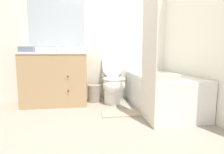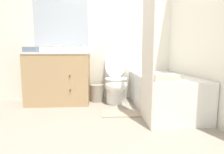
{
  "view_description": "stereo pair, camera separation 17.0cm",
  "coord_description": "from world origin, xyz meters",
  "px_view_note": "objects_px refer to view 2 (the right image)",
  "views": [
    {
      "loc": [
        -0.22,
        -1.66,
        0.83
      ],
      "look_at": [
        0.11,
        0.74,
        0.52
      ],
      "focal_mm": 28.0,
      "sensor_mm": 36.0,
      "label": 1
    },
    {
      "loc": [
        -0.05,
        -1.67,
        0.83
      ],
      "look_at": [
        0.11,
        0.74,
        0.52
      ],
      "focal_mm": 28.0,
      "sensor_mm": 36.0,
      "label": 2
    }
  ],
  "objects_px": {
    "bath_towel_folded": "(165,78)",
    "hand_towel_folded": "(31,50)",
    "bathtub": "(162,92)",
    "toilet": "(116,83)",
    "bath_mat": "(122,113)",
    "wastebasket": "(97,93)",
    "tissue_box": "(72,50)",
    "soap_dispenser": "(83,49)",
    "sink_faucet": "(61,51)",
    "vanity_cabinet": "(59,77)"
  },
  "relations": [
    {
      "from": "bathtub",
      "to": "wastebasket",
      "type": "distance_m",
      "value": 1.14
    },
    {
      "from": "wastebasket",
      "to": "hand_towel_folded",
      "type": "xyz_separation_m",
      "value": [
        -1.02,
        -0.25,
        0.76
      ]
    },
    {
      "from": "bath_towel_folded",
      "to": "hand_towel_folded",
      "type": "bearing_deg",
      "value": 156.18
    },
    {
      "from": "bathtub",
      "to": "bath_towel_folded",
      "type": "distance_m",
      "value": 0.65
    },
    {
      "from": "vanity_cabinet",
      "to": "wastebasket",
      "type": "relative_size",
      "value": 3.47
    },
    {
      "from": "soap_dispenser",
      "to": "wastebasket",
      "type": "bearing_deg",
      "value": 9.39
    },
    {
      "from": "soap_dispenser",
      "to": "sink_faucet",
      "type": "bearing_deg",
      "value": 158.56
    },
    {
      "from": "soap_dispenser",
      "to": "bath_mat",
      "type": "relative_size",
      "value": 0.26
    },
    {
      "from": "wastebasket",
      "to": "soap_dispenser",
      "type": "bearing_deg",
      "value": -170.61
    },
    {
      "from": "bath_mat",
      "to": "hand_towel_folded",
      "type": "bearing_deg",
      "value": 161.25
    },
    {
      "from": "hand_towel_folded",
      "to": "sink_faucet",
      "type": "bearing_deg",
      "value": 44.96
    },
    {
      "from": "toilet",
      "to": "tissue_box",
      "type": "distance_m",
      "value": 0.93
    },
    {
      "from": "bathtub",
      "to": "bath_mat",
      "type": "bearing_deg",
      "value": -162.73
    },
    {
      "from": "toilet",
      "to": "bath_mat",
      "type": "distance_m",
      "value": 0.69
    },
    {
      "from": "soap_dispenser",
      "to": "hand_towel_folded",
      "type": "distance_m",
      "value": 0.82
    },
    {
      "from": "tissue_box",
      "to": "soap_dispenser",
      "type": "height_order",
      "value": "soap_dispenser"
    },
    {
      "from": "toilet",
      "to": "wastebasket",
      "type": "relative_size",
      "value": 2.81
    },
    {
      "from": "toilet",
      "to": "tissue_box",
      "type": "relative_size",
      "value": 6.74
    },
    {
      "from": "sink_faucet",
      "to": "tissue_box",
      "type": "xyz_separation_m",
      "value": [
        0.24,
        -0.2,
        0.0
      ]
    },
    {
      "from": "bathtub",
      "to": "tissue_box",
      "type": "distance_m",
      "value": 1.62
    },
    {
      "from": "wastebasket",
      "to": "tissue_box",
      "type": "bearing_deg",
      "value": -170.6
    },
    {
      "from": "vanity_cabinet",
      "to": "sink_faucet",
      "type": "relative_size",
      "value": 7.3
    },
    {
      "from": "wastebasket",
      "to": "hand_towel_folded",
      "type": "relative_size",
      "value": 1.46
    },
    {
      "from": "vanity_cabinet",
      "to": "bathtub",
      "type": "bearing_deg",
      "value": -15.45
    },
    {
      "from": "sink_faucet",
      "to": "vanity_cabinet",
      "type": "bearing_deg",
      "value": -90.0
    },
    {
      "from": "vanity_cabinet",
      "to": "sink_faucet",
      "type": "xyz_separation_m",
      "value": [
        -0.0,
        0.19,
        0.46
      ]
    },
    {
      "from": "toilet",
      "to": "hand_towel_folded",
      "type": "bearing_deg",
      "value": -174.12
    },
    {
      "from": "vanity_cabinet",
      "to": "bath_mat",
      "type": "xyz_separation_m",
      "value": [
        1.0,
        -0.66,
        -0.43
      ]
    },
    {
      "from": "vanity_cabinet",
      "to": "sink_faucet",
      "type": "bearing_deg",
      "value": 90.0
    },
    {
      "from": "vanity_cabinet",
      "to": "sink_faucet",
      "type": "distance_m",
      "value": 0.5
    },
    {
      "from": "soap_dispenser",
      "to": "hand_towel_folded",
      "type": "xyz_separation_m",
      "value": [
        -0.8,
        -0.21,
        -0.02
      ]
    },
    {
      "from": "sink_faucet",
      "to": "bathtub",
      "type": "xyz_separation_m",
      "value": [
        1.65,
        -0.64,
        -0.64
      ]
    },
    {
      "from": "sink_faucet",
      "to": "wastebasket",
      "type": "distance_m",
      "value": 1.0
    },
    {
      "from": "wastebasket",
      "to": "toilet",
      "type": "bearing_deg",
      "value": -18.56
    },
    {
      "from": "vanity_cabinet",
      "to": "bathtub",
      "type": "xyz_separation_m",
      "value": [
        1.65,
        -0.46,
        -0.18
      ]
    },
    {
      "from": "toilet",
      "to": "bath_mat",
      "type": "xyz_separation_m",
      "value": [
        0.03,
        -0.61,
        -0.33
      ]
    },
    {
      "from": "toilet",
      "to": "bathtub",
      "type": "height_order",
      "value": "toilet"
    },
    {
      "from": "toilet",
      "to": "bathtub",
      "type": "bearing_deg",
      "value": -30.64
    },
    {
      "from": "wastebasket",
      "to": "hand_towel_folded",
      "type": "bearing_deg",
      "value": -166.33
    },
    {
      "from": "bathtub",
      "to": "hand_towel_folded",
      "type": "bearing_deg",
      "value": 172.53
    },
    {
      "from": "hand_towel_folded",
      "to": "bathtub",
      "type": "bearing_deg",
      "value": -7.47
    },
    {
      "from": "tissue_box",
      "to": "sink_faucet",
      "type": "bearing_deg",
      "value": 140.32
    },
    {
      "from": "bathtub",
      "to": "soap_dispenser",
      "type": "bearing_deg",
      "value": 158.81
    },
    {
      "from": "vanity_cabinet",
      "to": "hand_towel_folded",
      "type": "relative_size",
      "value": 5.08
    },
    {
      "from": "hand_towel_folded",
      "to": "toilet",
      "type": "bearing_deg",
      "value": 5.88
    },
    {
      "from": "hand_towel_folded",
      "to": "vanity_cabinet",
      "type": "bearing_deg",
      "value": 26.81
    },
    {
      "from": "hand_towel_folded",
      "to": "bath_towel_folded",
      "type": "distance_m",
      "value": 2.05
    },
    {
      "from": "wastebasket",
      "to": "soap_dispenser",
      "type": "xyz_separation_m",
      "value": [
        -0.22,
        -0.04,
        0.78
      ]
    },
    {
      "from": "bathtub",
      "to": "vanity_cabinet",
      "type": "bearing_deg",
      "value": 164.55
    },
    {
      "from": "vanity_cabinet",
      "to": "bath_towel_folded",
      "type": "distance_m",
      "value": 1.79
    }
  ]
}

